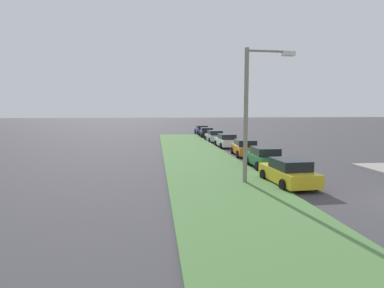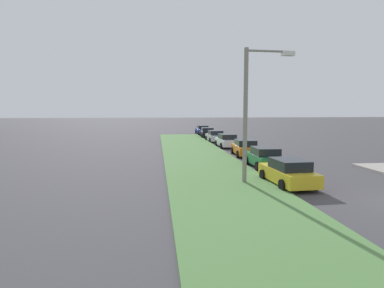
{
  "view_description": "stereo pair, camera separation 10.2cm",
  "coord_description": "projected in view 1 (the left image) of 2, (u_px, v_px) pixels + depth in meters",
  "views": [
    {
      "loc": [
        -12.61,
        11.64,
        4.19
      ],
      "look_at": [
        12.37,
        8.84,
        1.49
      ],
      "focal_mm": 30.47,
      "sensor_mm": 36.0,
      "label": 1
    },
    {
      "loc": [
        -12.62,
        11.54,
        4.19
      ],
      "look_at": [
        12.37,
        8.84,
        1.49
      ],
      "focal_mm": 30.47,
      "sensor_mm": 36.0,
      "label": 2
    }
  ],
  "objects": [
    {
      "name": "streetlight",
      "position": [
        252.0,
        106.0,
        17.98
      ],
      "size": [
        0.47,
        2.88,
        7.5
      ],
      "color": "gray",
      "rests_on": "ground"
    },
    {
      "name": "parked_car_white",
      "position": [
        226.0,
        141.0,
        35.98
      ],
      "size": [
        4.36,
        2.13,
        1.47
      ],
      "rotation": [
        0.0,
        0.0,
        0.03
      ],
      "color": "silver",
      "rests_on": "ground"
    },
    {
      "name": "grass_median",
      "position": [
        207.0,
        167.0,
        23.18
      ],
      "size": [
        60.0,
        6.0,
        0.12
      ],
      "primitive_type": "cube",
      "color": "#517F42",
      "rests_on": "ground"
    },
    {
      "name": "parked_car_orange",
      "position": [
        245.0,
        148.0,
        29.32
      ],
      "size": [
        4.39,
        2.19,
        1.47
      ],
      "rotation": [
        0.0,
        0.0,
        -0.05
      ],
      "color": "orange",
      "rests_on": "ground"
    },
    {
      "name": "parked_car_blue",
      "position": [
        202.0,
        130.0,
        54.6
      ],
      "size": [
        4.34,
        2.1,
        1.47
      ],
      "rotation": [
        0.0,
        0.0,
        0.02
      ],
      "color": "#23389E",
      "rests_on": "ground"
    },
    {
      "name": "parked_car_black",
      "position": [
        207.0,
        133.0,
        48.35
      ],
      "size": [
        4.37,
        2.16,
        1.47
      ],
      "rotation": [
        0.0,
        0.0,
        -0.04
      ],
      "color": "black",
      "rests_on": "ground"
    },
    {
      "name": "parked_car_green",
      "position": [
        264.0,
        157.0,
        23.5
      ],
      "size": [
        4.31,
        2.04,
        1.47
      ],
      "rotation": [
        0.0,
        0.0,
        -0.01
      ],
      "color": "#1E6B38",
      "rests_on": "ground"
    },
    {
      "name": "parked_car_yellow",
      "position": [
        289.0,
        172.0,
        17.95
      ],
      "size": [
        4.38,
        2.18,
        1.47
      ],
      "rotation": [
        0.0,
        0.0,
        0.05
      ],
      "color": "gold",
      "rests_on": "ground"
    },
    {
      "name": "parked_car_silver",
      "position": [
        215.0,
        136.0,
        41.97
      ],
      "size": [
        4.35,
        2.11,
        1.47
      ],
      "rotation": [
        0.0,
        0.0,
        0.03
      ],
      "color": "#B2B5BA",
      "rests_on": "ground"
    }
  ]
}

